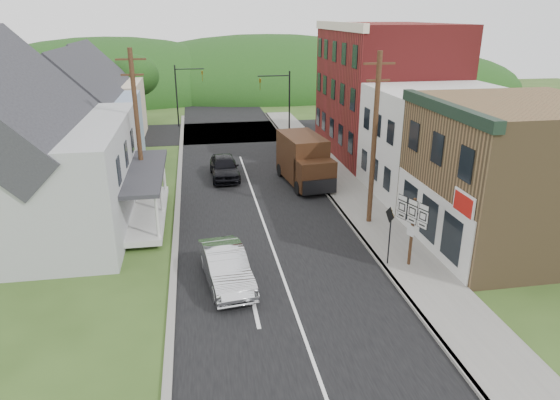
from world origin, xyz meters
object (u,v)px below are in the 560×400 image
silver_sedan (226,267)px  warning_sign (390,228)px  dark_sedan (224,167)px  route_sign_cluster (412,222)px  delivery_van (304,160)px

silver_sedan → warning_sign: bearing=-5.4°
dark_sedan → route_sign_cluster: bearing=-64.7°
dark_sedan → warning_sign: (6.32, -14.10, 1.11)m
silver_sedan → dark_sedan: (0.88, 14.41, 0.02)m
silver_sedan → dark_sedan: 14.43m
silver_sedan → warning_sign: size_ratio=1.71×
silver_sedan → route_sign_cluster: (8.09, 0.05, 1.42)m
warning_sign → silver_sedan: bearing=175.9°
route_sign_cluster → dark_sedan: bearing=96.4°
dark_sedan → delivery_van: (5.13, -2.14, 0.83)m
silver_sedan → delivery_van: 13.69m
route_sign_cluster → silver_sedan: bearing=160.1°
delivery_van → route_sign_cluster: bearing=-86.9°
silver_sedan → delivery_van: size_ratio=0.79×
route_sign_cluster → warning_sign: 0.97m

